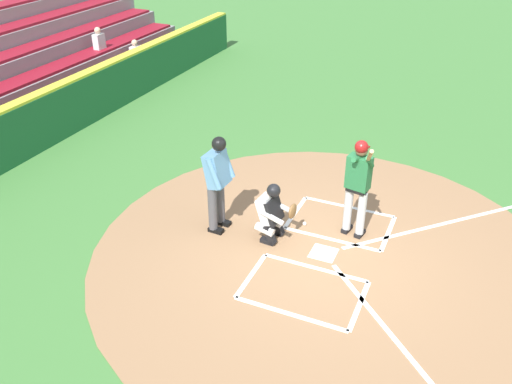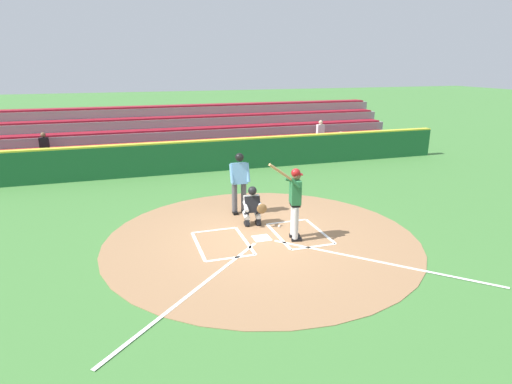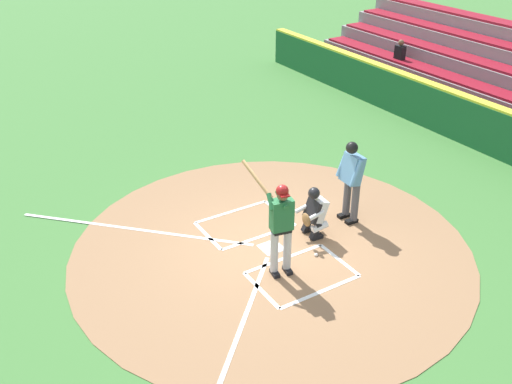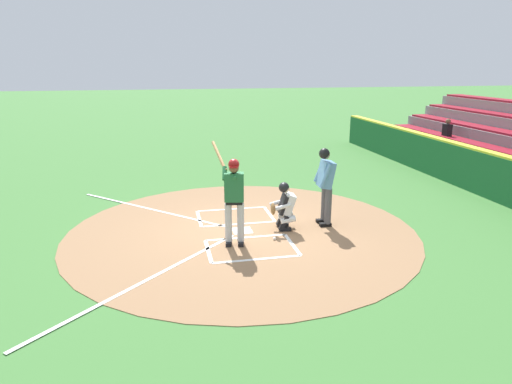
{
  "view_description": "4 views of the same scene",
  "coord_description": "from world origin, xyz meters",
  "px_view_note": "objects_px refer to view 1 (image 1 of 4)",
  "views": [
    {
      "loc": [
        7.37,
        1.97,
        5.63
      ],
      "look_at": [
        0.07,
        -1.25,
        0.98
      ],
      "focal_mm": 37.97,
      "sensor_mm": 36.0,
      "label": 1
    },
    {
      "loc": [
        3.24,
        9.67,
        4.35
      ],
      "look_at": [
        0.03,
        -0.38,
        1.15
      ],
      "focal_mm": 30.01,
      "sensor_mm": 36.0,
      "label": 2
    },
    {
      "loc": [
        -8.04,
        5.31,
        6.59
      ],
      "look_at": [
        0.25,
        0.21,
        1.24
      ],
      "focal_mm": 40.47,
      "sensor_mm": 36.0,
      "label": 3
    },
    {
      "loc": [
        -9.81,
        1.75,
        3.76
      ],
      "look_at": [
        -0.58,
        -0.2,
        1.09
      ],
      "focal_mm": 32.16,
      "sensor_mm": 36.0,
      "label": 4
    }
  ],
  "objects_px": {
    "plate_umpire": "(217,178)",
    "baseball": "(305,224)",
    "batter": "(358,182)",
    "catcher": "(273,211)"
  },
  "relations": [
    {
      "from": "batter",
      "to": "plate_umpire",
      "type": "xyz_separation_m",
      "value": [
        0.79,
        -2.31,
        -0.02
      ]
    },
    {
      "from": "batter",
      "to": "baseball",
      "type": "height_order",
      "value": "batter"
    },
    {
      "from": "batter",
      "to": "plate_umpire",
      "type": "relative_size",
      "value": 1.14
    },
    {
      "from": "baseball",
      "to": "plate_umpire",
      "type": "bearing_deg",
      "value": -62.45
    },
    {
      "from": "batter",
      "to": "plate_umpire",
      "type": "bearing_deg",
      "value": -71.05
    },
    {
      "from": "catcher",
      "to": "plate_umpire",
      "type": "height_order",
      "value": "plate_umpire"
    },
    {
      "from": "batter",
      "to": "catcher",
      "type": "xyz_separation_m",
      "value": [
        0.7,
        -1.29,
        -0.51
      ]
    },
    {
      "from": "baseball",
      "to": "batter",
      "type": "bearing_deg",
      "value": 93.71
    },
    {
      "from": "batter",
      "to": "baseball",
      "type": "xyz_separation_m",
      "value": [
        0.06,
        -0.9,
        -1.06
      ]
    },
    {
      "from": "plate_umpire",
      "to": "baseball",
      "type": "relative_size",
      "value": 25.2
    }
  ]
}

